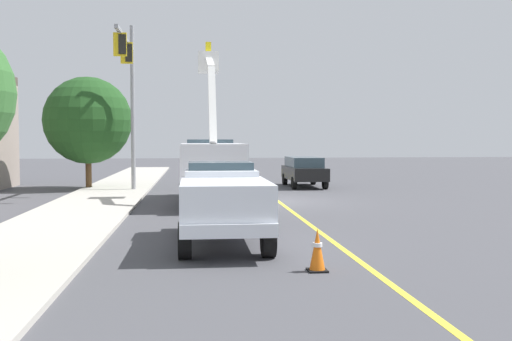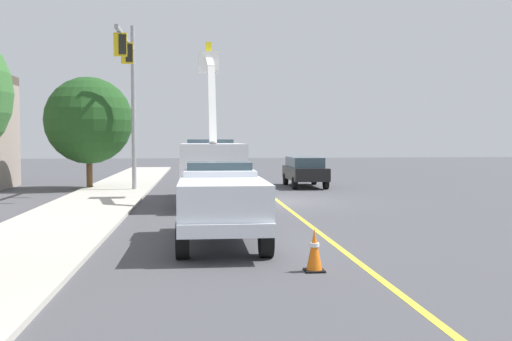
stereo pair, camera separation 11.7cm
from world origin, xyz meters
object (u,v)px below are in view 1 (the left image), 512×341
(service_pickup_truck, at_px, (223,201))
(traffic_signal_mast, at_px, (129,79))
(passing_minivan, at_px, (304,170))
(utility_bucket_truck, at_px, (211,165))
(traffic_cone_leading, at_px, (317,250))
(traffic_cone_mid_front, at_px, (254,186))

(service_pickup_truck, bearing_deg, traffic_signal_mast, 14.34)
(service_pickup_truck, relative_size, passing_minivan, 1.17)
(utility_bucket_truck, bearing_deg, passing_minivan, -35.85)
(traffic_cone_leading, bearing_deg, passing_minivan, -10.77)
(service_pickup_truck, bearing_deg, utility_bucket_truck, -0.87)
(service_pickup_truck, xyz_separation_m, traffic_cone_leading, (-3.38, -1.71, -0.68))
(passing_minivan, xyz_separation_m, traffic_signal_mast, (-3.63, 9.37, 4.62))
(utility_bucket_truck, xyz_separation_m, traffic_cone_mid_front, (3.20, -2.23, -1.21))
(utility_bucket_truck, relative_size, traffic_signal_mast, 0.97)
(service_pickup_truck, xyz_separation_m, traffic_signal_mast, (14.20, 3.63, 4.48))
(traffic_cone_mid_front, bearing_deg, passing_minivan, -36.56)
(utility_bucket_truck, relative_size, passing_minivan, 1.71)
(utility_bucket_truck, relative_size, service_pickup_truck, 1.46)
(service_pickup_truck, relative_size, traffic_cone_mid_front, 6.79)
(utility_bucket_truck, xyz_separation_m, service_pickup_truck, (-10.10, 0.15, -0.49))
(traffic_cone_mid_front, relative_size, traffic_signal_mast, 0.10)
(traffic_cone_mid_front, xyz_separation_m, traffic_signal_mast, (0.91, 6.01, 5.19))
(traffic_cone_leading, relative_size, traffic_signal_mast, 0.10)
(passing_minivan, bearing_deg, utility_bucket_truck, 144.15)
(utility_bucket_truck, relative_size, traffic_cone_mid_front, 9.93)
(service_pickup_truck, height_order, traffic_cone_leading, service_pickup_truck)
(utility_bucket_truck, distance_m, passing_minivan, 9.56)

